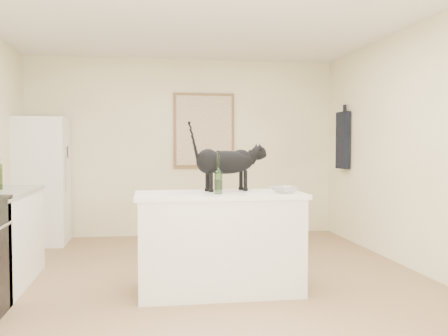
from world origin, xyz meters
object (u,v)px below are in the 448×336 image
at_px(glass_bowl, 285,190).
at_px(black_cat, 225,165).
at_px(wine_bottle, 218,175).
at_px(fridge, 41,181).

bearing_deg(glass_bowl, black_cat, 149.42).
xyz_separation_m(wine_bottle, glass_bowl, (0.59, -0.02, -0.14)).
distance_m(fridge, wine_bottle, 3.35).
distance_m(fridge, black_cat, 3.22).
height_order(wine_bottle, glass_bowl, wine_bottle).
relative_size(fridge, wine_bottle, 5.11).
bearing_deg(black_cat, fridge, 118.62).
bearing_deg(glass_bowl, wine_bottle, 178.08).
bearing_deg(wine_bottle, glass_bowl, -1.92).
relative_size(fridge, glass_bowl, 6.96).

